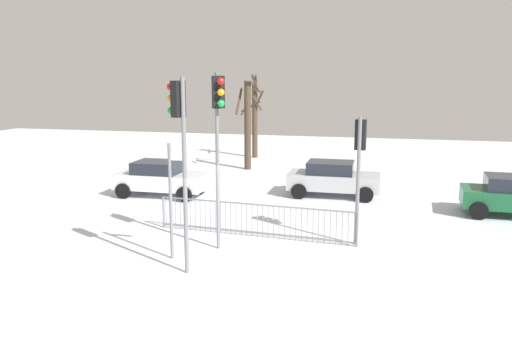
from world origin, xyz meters
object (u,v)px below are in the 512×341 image
object	(u,v)px
traffic_light_rear_left	(360,151)
direction_sign_post	(173,195)
car_white_mid	(161,178)
traffic_light_rear_right	(218,122)
bare_tree_centre	(255,119)
bare_tree_left	(248,122)
traffic_light_foreground_right	(180,132)
car_silver_far	(333,178)

from	to	relation	value
traffic_light_rear_left	direction_sign_post	xyz separation A→B (m)	(-4.91, -2.60, -1.02)
direction_sign_post	car_white_mid	world-z (taller)	direction_sign_post
traffic_light_rear_right	direction_sign_post	world-z (taller)	traffic_light_rear_right
traffic_light_rear_left	bare_tree_centre	distance (m)	17.12
traffic_light_rear_right	bare_tree_left	xyz separation A→B (m)	(-2.52, 13.14, -1.19)
car_white_mid	traffic_light_rear_left	bearing A→B (deg)	-28.28
traffic_light_rear_right	traffic_light_foreground_right	xyz separation A→B (m)	(-0.41, -1.89, -0.08)
direction_sign_post	bare_tree_centre	size ratio (longest dim) A/B	0.69
traffic_light_rear_right	bare_tree_centre	bearing A→B (deg)	-113.89
car_silver_far	bare_tree_centre	xyz separation A→B (m)	(-5.69, 9.44, 1.63)
car_silver_far	bare_tree_left	distance (m)	7.61
traffic_light_foreground_right	bare_tree_left	distance (m)	15.21
traffic_light_foreground_right	direction_sign_post	world-z (taller)	traffic_light_foreground_right
car_silver_far	bare_tree_left	world-z (taller)	bare_tree_left
traffic_light_rear_right	direction_sign_post	bearing A→B (deg)	10.44
traffic_light_rear_right	car_silver_far	size ratio (longest dim) A/B	1.35
direction_sign_post	car_white_mid	bearing A→B (deg)	114.81
traffic_light_rear_left	direction_sign_post	distance (m)	5.65
bare_tree_left	bare_tree_centre	xyz separation A→B (m)	(-0.61, 4.07, -0.17)
traffic_light_rear_left	traffic_light_foreground_right	xyz separation A→B (m)	(-4.30, -3.47, 0.83)
traffic_light_foreground_right	car_white_mid	xyz separation A→B (m)	(-4.13, 8.03, -2.91)
direction_sign_post	bare_tree_left	distance (m)	14.25
bare_tree_centre	direction_sign_post	bearing A→B (deg)	-83.42
direction_sign_post	car_silver_far	world-z (taller)	direction_sign_post
bare_tree_left	traffic_light_rear_right	bearing A→B (deg)	-79.14
traffic_light_rear_left	traffic_light_rear_right	bearing A→B (deg)	-151.55
traffic_light_foreground_right	car_silver_far	distance (m)	10.51
traffic_light_rear_left	bare_tree_centre	xyz separation A→B (m)	(-7.01, 15.62, -0.44)
traffic_light_rear_left	car_white_mid	world-z (taller)	traffic_light_rear_left
traffic_light_rear_left	traffic_light_foreground_right	distance (m)	5.59
car_white_mid	bare_tree_left	world-z (taller)	bare_tree_left
traffic_light_foreground_right	bare_tree_centre	world-z (taller)	traffic_light_foreground_right
traffic_light_foreground_right	traffic_light_rear_right	bearing A→B (deg)	10.95
traffic_light_rear_left	traffic_light_foreground_right	bearing A→B (deg)	-134.84
traffic_light_rear_left	bare_tree_centre	world-z (taller)	bare_tree_centre
traffic_light_foreground_right	car_silver_far	bearing A→B (deg)	6.21
traffic_light_foreground_right	car_white_mid	bearing A→B (deg)	50.55
car_silver_far	traffic_light_foreground_right	bearing A→B (deg)	-107.06
bare_tree_centre	traffic_light_rear_left	bearing A→B (deg)	-65.83
direction_sign_post	car_white_mid	size ratio (longest dim) A/B	0.85
traffic_light_foreground_right	bare_tree_left	bearing A→B (deg)	31.33
car_white_mid	bare_tree_left	xyz separation A→B (m)	(2.02, 6.99, 1.80)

